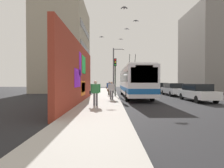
{
  "coord_description": "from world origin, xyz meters",
  "views": [
    {
      "loc": [
        -18.43,
        0.83,
        1.81
      ],
      "look_at": [
        1.48,
        0.7,
        1.5
      ],
      "focal_mm": 28.27,
      "sensor_mm": 36.0,
      "label": 1
    }
  ],
  "objects_px": {
    "parked_car_black": "(160,87)",
    "street_lamp": "(115,67)",
    "parked_car_white": "(197,92)",
    "parked_car_silver": "(173,89)",
    "city_bus": "(134,81)",
    "parked_car_red": "(151,86)",
    "traffic_light": "(115,71)",
    "pedestrian_at_curb": "(112,89)",
    "pedestrian_midblock": "(109,87)",
    "pedestrian_near_wall": "(95,91)"
  },
  "relations": [
    {
      "from": "traffic_light",
      "to": "street_lamp",
      "type": "height_order",
      "value": "street_lamp"
    },
    {
      "from": "pedestrian_midblock",
      "to": "parked_car_white",
      "type": "bearing_deg",
      "value": -123.54
    },
    {
      "from": "parked_car_black",
      "to": "parked_car_red",
      "type": "height_order",
      "value": "same"
    },
    {
      "from": "traffic_light",
      "to": "street_lamp",
      "type": "xyz_separation_m",
      "value": [
        5.98,
        -0.09,
        0.88
      ]
    },
    {
      "from": "parked_car_silver",
      "to": "parked_car_red",
      "type": "bearing_deg",
      "value": 0.0
    },
    {
      "from": "city_bus",
      "to": "pedestrian_midblock",
      "type": "relative_size",
      "value": 7.5
    },
    {
      "from": "city_bus",
      "to": "street_lamp",
      "type": "xyz_separation_m",
      "value": [
        5.54,
        2.06,
        2.02
      ]
    },
    {
      "from": "parked_car_black",
      "to": "parked_car_silver",
      "type": "bearing_deg",
      "value": 180.0
    },
    {
      "from": "pedestrian_at_curb",
      "to": "pedestrian_near_wall",
      "type": "bearing_deg",
      "value": 164.6
    },
    {
      "from": "parked_car_black",
      "to": "pedestrian_near_wall",
      "type": "relative_size",
      "value": 2.85
    },
    {
      "from": "pedestrian_midblock",
      "to": "pedestrian_at_curb",
      "type": "distance_m",
      "value": 5.15
    },
    {
      "from": "parked_car_silver",
      "to": "parked_car_black",
      "type": "xyz_separation_m",
      "value": [
        5.82,
        -0.0,
        0.0
      ]
    },
    {
      "from": "parked_car_silver",
      "to": "pedestrian_at_curb",
      "type": "xyz_separation_m",
      "value": [
        -6.05,
        7.77,
        0.27
      ]
    },
    {
      "from": "parked_car_silver",
      "to": "parked_car_red",
      "type": "height_order",
      "value": "same"
    },
    {
      "from": "parked_car_black",
      "to": "street_lamp",
      "type": "distance_m",
      "value": 8.23
    },
    {
      "from": "pedestrian_at_curb",
      "to": "traffic_light",
      "type": "distance_m",
      "value": 3.96
    },
    {
      "from": "parked_car_black",
      "to": "pedestrian_near_wall",
      "type": "xyz_separation_m",
      "value": [
        -15.93,
        8.89,
        0.31
      ]
    },
    {
      "from": "parked_car_black",
      "to": "parked_car_red",
      "type": "relative_size",
      "value": 1.19
    },
    {
      "from": "pedestrian_at_curb",
      "to": "traffic_light",
      "type": "relative_size",
      "value": 0.39
    },
    {
      "from": "parked_car_red",
      "to": "traffic_light",
      "type": "bearing_deg",
      "value": 153.19
    },
    {
      "from": "parked_car_red",
      "to": "parked_car_black",
      "type": "bearing_deg",
      "value": -180.0
    },
    {
      "from": "pedestrian_at_curb",
      "to": "traffic_light",
      "type": "bearing_deg",
      "value": -6.95
    },
    {
      "from": "parked_car_white",
      "to": "parked_car_silver",
      "type": "relative_size",
      "value": 1.03
    },
    {
      "from": "parked_car_white",
      "to": "pedestrian_near_wall",
      "type": "distance_m",
      "value": 9.71
    },
    {
      "from": "parked_car_red",
      "to": "street_lamp",
      "type": "relative_size",
      "value": 0.63
    },
    {
      "from": "city_bus",
      "to": "pedestrian_at_curb",
      "type": "relative_size",
      "value": 7.62
    },
    {
      "from": "parked_car_white",
      "to": "pedestrian_near_wall",
      "type": "height_order",
      "value": "pedestrian_near_wall"
    },
    {
      "from": "pedestrian_midblock",
      "to": "pedestrian_near_wall",
      "type": "height_order",
      "value": "pedestrian_near_wall"
    },
    {
      "from": "parked_car_black",
      "to": "street_lamp",
      "type": "xyz_separation_m",
      "value": [
        -2.43,
        7.26,
        3.03
      ]
    },
    {
      "from": "pedestrian_midblock",
      "to": "pedestrian_near_wall",
      "type": "relative_size",
      "value": 0.98
    },
    {
      "from": "parked_car_red",
      "to": "pedestrian_at_curb",
      "type": "distance_m",
      "value": 19.61
    },
    {
      "from": "parked_car_white",
      "to": "pedestrian_at_curb",
      "type": "height_order",
      "value": "pedestrian_at_curb"
    },
    {
      "from": "parked_car_black",
      "to": "parked_car_white",
      "type": "bearing_deg",
      "value": 180.0
    },
    {
      "from": "parked_car_black",
      "to": "pedestrian_at_curb",
      "type": "height_order",
      "value": "pedestrian_at_curb"
    },
    {
      "from": "city_bus",
      "to": "parked_car_red",
      "type": "height_order",
      "value": "city_bus"
    },
    {
      "from": "pedestrian_midblock",
      "to": "street_lamp",
      "type": "height_order",
      "value": "street_lamp"
    },
    {
      "from": "parked_car_black",
      "to": "pedestrian_midblock",
      "type": "relative_size",
      "value": 2.92
    },
    {
      "from": "parked_car_red",
      "to": "traffic_light",
      "type": "relative_size",
      "value": 0.97
    },
    {
      "from": "parked_car_white",
      "to": "pedestrian_midblock",
      "type": "xyz_separation_m",
      "value": [
        5.32,
        8.03,
        0.29
      ]
    },
    {
      "from": "parked_car_silver",
      "to": "traffic_light",
      "type": "height_order",
      "value": "traffic_light"
    },
    {
      "from": "city_bus",
      "to": "parked_car_white",
      "type": "relative_size",
      "value": 2.63
    },
    {
      "from": "parked_car_black",
      "to": "traffic_light",
      "type": "distance_m",
      "value": 11.37
    },
    {
      "from": "street_lamp",
      "to": "parked_car_red",
      "type": "bearing_deg",
      "value": -40.28
    },
    {
      "from": "parked_car_red",
      "to": "pedestrian_at_curb",
      "type": "height_order",
      "value": "pedestrian_at_curb"
    },
    {
      "from": "parked_car_silver",
      "to": "street_lamp",
      "type": "xyz_separation_m",
      "value": [
        3.39,
        7.26,
        3.03
      ]
    },
    {
      "from": "pedestrian_midblock",
      "to": "pedestrian_at_curb",
      "type": "relative_size",
      "value": 1.02
    },
    {
      "from": "city_bus",
      "to": "traffic_light",
      "type": "bearing_deg",
      "value": 101.51
    },
    {
      "from": "parked_car_silver",
      "to": "pedestrian_near_wall",
      "type": "bearing_deg",
      "value": 138.68
    },
    {
      "from": "parked_car_white",
      "to": "pedestrian_near_wall",
      "type": "relative_size",
      "value": 2.79
    },
    {
      "from": "city_bus",
      "to": "parked_car_white",
      "type": "bearing_deg",
      "value": -128.08
    }
  ]
}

